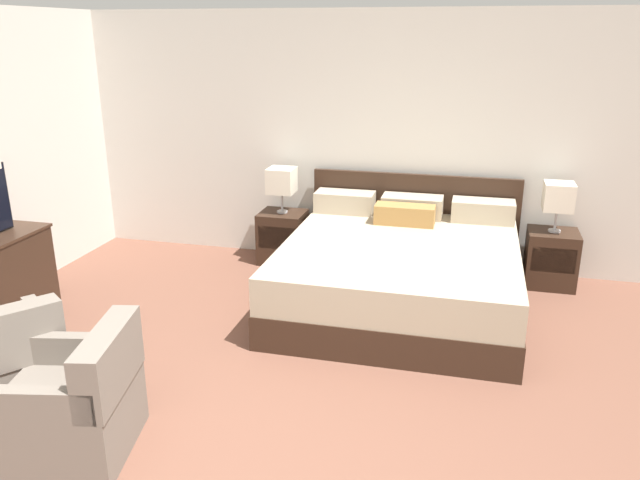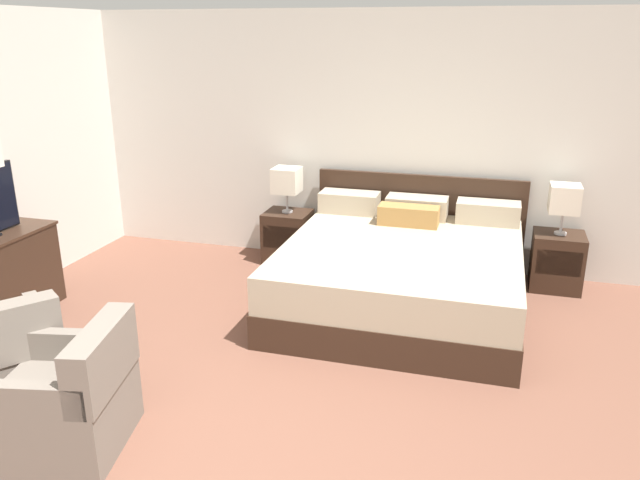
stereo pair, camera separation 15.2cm
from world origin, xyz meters
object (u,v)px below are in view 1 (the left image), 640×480
at_px(armchair_by_window, 1,369).
at_px(armchair_companion, 75,407).
at_px(nightstand_right, 551,258).
at_px(table_lamp_right, 559,197).
at_px(table_lamp_left, 282,181).
at_px(bed, 400,271).
at_px(nightstand_left, 283,237).

xyz_separation_m(armchair_by_window, armchair_companion, (0.70, -0.26, 0.00)).
height_order(nightstand_right, table_lamp_right, table_lamp_right).
relative_size(nightstand_right, table_lamp_left, 1.15).
height_order(nightstand_right, table_lamp_left, table_lamp_left).
xyz_separation_m(bed, armchair_companion, (-1.52, -2.46, -0.03)).
bearing_deg(nightstand_right, armchair_companion, -131.13).
distance_m(table_lamp_left, armchair_by_window, 3.19).
height_order(table_lamp_left, armchair_by_window, table_lamp_left).
height_order(nightstand_left, nightstand_right, same).
height_order(table_lamp_left, table_lamp_right, same).
bearing_deg(nightstand_right, nightstand_left, 180.00).
height_order(nightstand_left, armchair_by_window, armchair_by_window).
bearing_deg(armchair_by_window, nightstand_left, 73.09).
bearing_deg(nightstand_right, armchair_by_window, -139.78).
relative_size(table_lamp_right, armchair_by_window, 0.48).
distance_m(nightstand_left, armchair_by_window, 3.13).
bearing_deg(bed, nightstand_left, 148.96).
relative_size(table_lamp_right, armchair_companion, 0.56).
bearing_deg(table_lamp_right, armchair_by_window, -139.77).
bearing_deg(armchair_by_window, bed, 44.71).
height_order(bed, armchair_companion, bed).
bearing_deg(armchair_by_window, table_lamp_right, 40.23).
distance_m(bed, table_lamp_left, 1.63).
relative_size(table_lamp_left, armchair_companion, 0.56).
distance_m(armchair_by_window, armchair_companion, 0.75).
relative_size(nightstand_left, table_lamp_left, 1.15).
height_order(bed, table_lamp_right, table_lamp_right).
bearing_deg(armchair_companion, armchair_by_window, 160.08).
relative_size(bed, armchair_by_window, 2.23).
bearing_deg(armchair_companion, table_lamp_right, 48.88).
bearing_deg(table_lamp_left, nightstand_left, -90.00).
xyz_separation_m(bed, table_lamp_right, (1.32, 0.79, 0.54)).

